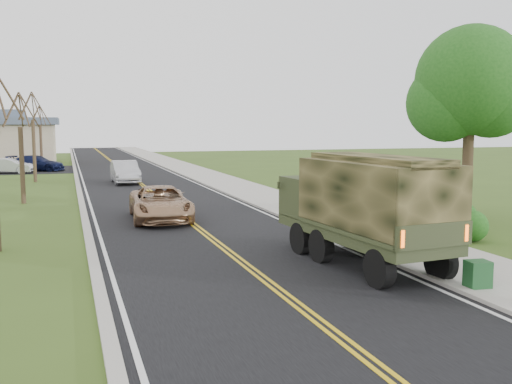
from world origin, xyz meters
name	(u,v)px	position (x,y,z in m)	size (l,w,h in m)	color
ground	(333,333)	(0.00, 0.00, 0.00)	(160.00, 160.00, 0.00)	#38501A
road	(126,173)	(0.00, 40.00, 0.01)	(8.00, 120.00, 0.01)	black
curb_right	(175,171)	(4.15, 40.00, 0.06)	(0.30, 120.00, 0.12)	#9E998E
sidewalk_right	(194,171)	(5.90, 40.00, 0.05)	(3.20, 120.00, 0.10)	#9E998E
curb_left	(76,174)	(-4.15, 40.00, 0.05)	(0.30, 120.00, 0.10)	#9E998E
leafy_tree	(471,89)	(11.00, 10.01, 5.49)	(4.83, 4.50, 8.10)	#38281C
bare_tree_b	(22,156)	(-7.00, 22.00, 2.48)	(1.83, 2.14, 5.73)	#38281C
bare_tree_c	(34,143)	(-7.00, 34.00, 2.78)	(2.04, 2.39, 6.42)	#38281C
bare_tree_d	(41,142)	(-7.00, 46.00, 2.55)	(1.88, 2.20, 5.91)	#38281C
military_truck	(364,203)	(3.22, 4.66, 1.83)	(2.74, 6.57, 3.19)	black
suv_champagne	(160,203)	(-1.07, 14.48, 0.72)	(2.40, 5.20, 1.45)	#A67F5D
sedan_silver	(125,172)	(-0.96, 31.09, 0.79)	(1.67, 4.80, 1.58)	silver
pickup_navy	(399,199)	(9.68, 13.01, 0.64)	(1.79, 4.40, 1.28)	#0E1733
utility_box_far	(478,274)	(4.60, 1.48, 0.43)	(0.55, 0.45, 0.65)	#1A4A22
lot_car_silver	(9,166)	(-9.46, 42.60, 0.65)	(1.37, 3.93, 1.30)	#BCBCC1
lot_car_navy	(36,163)	(-7.39, 44.55, 0.71)	(1.98, 4.87, 1.41)	#0E1435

